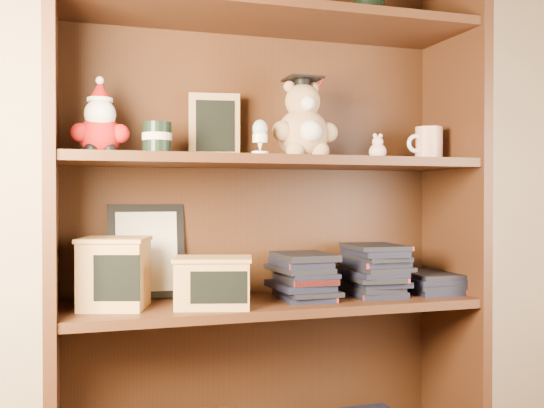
{
  "coord_description": "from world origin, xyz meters",
  "views": [
    {
      "loc": [
        -0.38,
        -0.39,
        0.84
      ],
      "look_at": [
        0.16,
        1.3,
        0.82
      ],
      "focal_mm": 42.0,
      "sensor_mm": 36.0,
      "label": 1
    }
  ],
  "objects_px": {
    "teacher_mug": "(428,144)",
    "treats_box": "(115,272)",
    "grad_teddy_bear": "(304,126)",
    "bookcase": "(266,218)"
  },
  "relations": [
    {
      "from": "treats_box",
      "to": "bookcase",
      "type": "bearing_deg",
      "value": 6.86
    },
    {
      "from": "teacher_mug",
      "to": "bookcase",
      "type": "bearing_deg",
      "value": 174.22
    },
    {
      "from": "teacher_mug",
      "to": "treats_box",
      "type": "bearing_deg",
      "value": -179.95
    },
    {
      "from": "grad_teddy_bear",
      "to": "treats_box",
      "type": "xyz_separation_m",
      "value": [
        -0.52,
        0.01,
        -0.4
      ]
    },
    {
      "from": "grad_teddy_bear",
      "to": "teacher_mug",
      "type": "bearing_deg",
      "value": 1.0
    },
    {
      "from": "grad_teddy_bear",
      "to": "teacher_mug",
      "type": "relative_size",
      "value": 2.05
    },
    {
      "from": "grad_teddy_bear",
      "to": "teacher_mug",
      "type": "xyz_separation_m",
      "value": [
        0.41,
        0.01,
        -0.04
      ]
    },
    {
      "from": "treats_box",
      "to": "grad_teddy_bear",
      "type": "bearing_deg",
      "value": -0.69
    },
    {
      "from": "bookcase",
      "to": "treats_box",
      "type": "relative_size",
      "value": 7.6
    },
    {
      "from": "bookcase",
      "to": "teacher_mug",
      "type": "relative_size",
      "value": 13.93
    }
  ]
}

